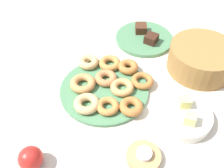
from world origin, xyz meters
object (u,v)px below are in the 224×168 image
(donut_0, at_px, (108,106))
(melon_chunk_right, at_px, (190,119))
(donut_7, at_px, (88,62))
(donut_8, at_px, (128,67))
(donut_2, at_px, (83,83))
(donut_6, at_px, (87,104))
(donut_5, at_px, (105,78))
(melon_chunk_left, at_px, (185,102))
(donut_9, at_px, (122,87))
(tealight, at_px, (144,154))
(apple, at_px, (31,158))
(donut_plate, at_px, (104,90))
(candle_holder, at_px, (144,157))
(basket, at_px, (202,58))
(donut_3, at_px, (131,107))
(donut_1, at_px, (110,63))
(cake_plate, at_px, (144,38))
(fruit_bowl, at_px, (183,116))
(brownie_near, at_px, (141,28))
(donut_4, at_px, (142,81))
(brownie_far, at_px, (151,39))

(donut_0, relative_size, melon_chunk_right, 2.24)
(donut_7, relative_size, donut_8, 1.02)
(donut_2, distance_m, donut_6, 0.10)
(donut_2, xyz_separation_m, donut_5, (-0.04, 0.08, -0.00))
(donut_7, distance_m, melon_chunk_left, 0.41)
(donut_9, bearing_deg, donut_2, -88.26)
(donut_9, distance_m, tealight, 0.28)
(donut_0, xyz_separation_m, melon_chunk_left, (-0.04, 0.26, 0.03))
(apple, bearing_deg, donut_8, 152.34)
(donut_plate, bearing_deg, candle_holder, 33.61)
(donut_plate, distance_m, basket, 0.41)
(donut_3, bearing_deg, donut_1, -152.38)
(donut_6, distance_m, basket, 0.49)
(donut_1, bearing_deg, cake_plate, 150.23)
(tealight, bearing_deg, donut_7, -145.68)
(donut_2, distance_m, candle_holder, 0.36)
(fruit_bowl, distance_m, apple, 0.50)
(brownie_near, height_order, basket, basket)
(cake_plate, bearing_deg, donut_plate, -19.85)
(donut_4, bearing_deg, donut_3, -11.71)
(donut_1, bearing_deg, fruit_bowl, 53.20)
(donut_8, distance_m, melon_chunk_left, 0.27)
(apple, bearing_deg, donut_6, 154.16)
(candle_holder, height_order, apple, apple)
(donut_7, xyz_separation_m, tealight, (0.37, 0.25, 0.00))
(donut_0, xyz_separation_m, basket, (-0.28, 0.33, 0.03))
(donut_1, relative_size, donut_3, 1.07)
(donut_4, xyz_separation_m, apple, (0.38, -0.29, 0.01))
(donut_4, bearing_deg, brownie_near, -174.02)
(melon_chunk_left, bearing_deg, brownie_far, -159.87)
(donut_1, xyz_separation_m, apple, (0.45, -0.16, 0.01))
(donut_6, relative_size, cake_plate, 0.35)
(tealight, xyz_separation_m, melon_chunk_left, (-0.20, 0.12, 0.02))
(donut_3, bearing_deg, fruit_bowl, 88.08)
(donut_1, height_order, donut_6, donut_6)
(donut_2, distance_m, brownie_near, 0.42)
(donut_9, height_order, brownie_near, brownie_near)
(brownie_near, bearing_deg, donut_0, -8.93)
(basket, bearing_deg, donut_plate, -62.59)
(tealight, distance_m, apple, 0.33)
(tealight, bearing_deg, donut_1, -156.39)
(donut_5, bearing_deg, donut_6, -17.00)
(cake_plate, bearing_deg, brownie_far, 45.00)
(melon_chunk_right, bearing_deg, donut_3, -101.64)
(cake_plate, bearing_deg, donut_2, -30.87)
(donut_plate, height_order, apple, apple)
(donut_0, xyz_separation_m, cake_plate, (-0.43, 0.09, -0.02))
(donut_4, relative_size, candle_holder, 0.81)
(donut_3, height_order, apple, apple)
(donut_2, distance_m, brownie_far, 0.39)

